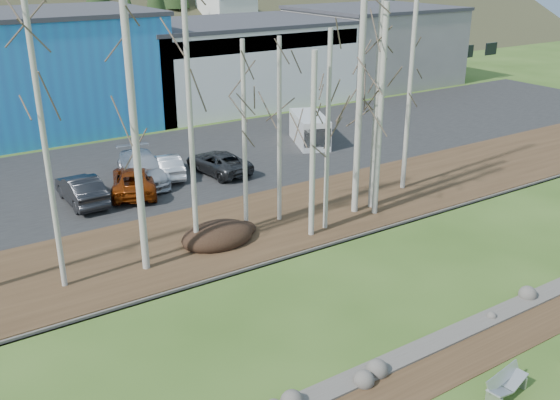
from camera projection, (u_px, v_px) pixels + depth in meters
ground at (525, 390)px, 18.32m from camera, size 200.00×200.00×0.00m
dirt_strip at (469, 354)px, 19.95m from camera, size 80.00×1.80×0.03m
near_bank_rocks at (446, 339)px, 20.73m from camera, size 80.00×0.80×0.50m
river at (365, 288)px, 23.92m from camera, size 80.00×8.00×0.90m
far_bank_rocks at (303, 249)px, 27.11m from camera, size 80.00×0.80×0.46m
far_bank at (264, 223)px, 29.57m from camera, size 80.00×7.00×0.15m
parking_lot at (173, 165)px, 37.74m from camera, size 80.00×14.00×0.14m
building_blue at (9, 73)px, 44.06m from camera, size 20.40×12.24×8.30m
building_white at (232, 61)px, 53.52m from camera, size 18.36×12.24×6.80m
building_grey at (373, 45)px, 61.62m from camera, size 14.28×12.24×7.30m
bench_damaged at (506, 384)px, 17.99m from camera, size 1.67×0.75×0.72m
dirt_mound at (218, 235)px, 27.33m from camera, size 3.32×2.35×0.65m
birch_1 at (44, 138)px, 21.71m from camera, size 0.21×0.21×11.63m
birch_2 at (136, 144)px, 23.27m from camera, size 0.29×0.29×10.37m
birch_3 at (190, 113)px, 24.76m from camera, size 0.22×0.22×11.83m
birch_4 at (313, 147)px, 26.70m from camera, size 0.25×0.25×8.19m
birch_5 at (244, 139)px, 27.31m from camera, size 0.20×0.20×8.54m
birch_6 at (328, 133)px, 27.26m from camera, size 0.21×0.21×8.98m
birch_7 at (377, 101)px, 29.34m from camera, size 0.30×0.30×10.74m
birch_8 at (380, 114)px, 28.74m from camera, size 0.27×0.27×9.90m
birch_9 at (411, 77)px, 31.65m from camera, size 0.24×0.24×12.03m
birch_10 at (279, 132)px, 28.24m from camera, size 0.20×0.20×8.54m
birch_11 at (359, 104)px, 28.78m from camera, size 0.30×0.30×10.74m
car_1 at (81, 189)px, 31.51m from camera, size 1.57×4.45×1.46m
car_2 at (134, 180)px, 32.95m from camera, size 3.86×5.35×1.35m
car_3 at (143, 168)px, 34.55m from camera, size 3.01×5.62×1.55m
car_4 at (167, 165)px, 35.40m from camera, size 2.08×4.06×1.27m
car_5 at (218, 162)px, 35.97m from camera, size 2.66×4.79×1.27m
van_white at (310, 130)px, 41.30m from camera, size 3.41×4.80×1.94m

